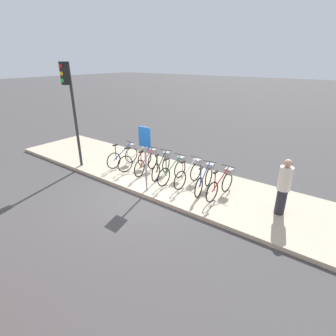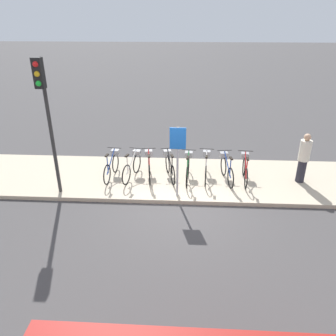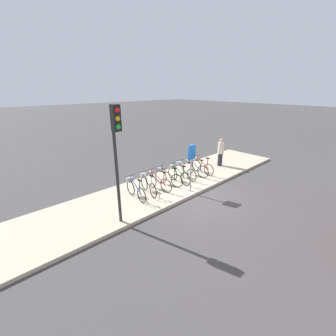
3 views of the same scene
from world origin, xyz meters
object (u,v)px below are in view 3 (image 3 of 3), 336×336
object	(u,v)px
parked_bicycle_3	(167,176)
parked_bicycle_6	(194,168)
parked_bicycle_2	(157,180)
traffic_light	(116,142)
parked_bicycle_0	(135,188)
sign_post	(191,160)
parked_bicycle_1	(147,184)
parked_bicycle_7	(201,165)
parked_bicycle_5	(184,170)
pedestrian	(221,152)
parked_bicycle_4	(177,174)

from	to	relation	value
parked_bicycle_3	parked_bicycle_6	distance (m)	1.79
parked_bicycle_2	traffic_light	world-z (taller)	traffic_light
parked_bicycle_2	traffic_light	distance (m)	3.63
parked_bicycle_0	parked_bicycle_6	distance (m)	3.62
parked_bicycle_0	sign_post	xyz separation A→B (m)	(2.12, -1.14, 0.99)
parked_bicycle_1	parked_bicycle_7	bearing A→B (deg)	-0.68
parked_bicycle_1	sign_post	distance (m)	2.10
parked_bicycle_0	parked_bicycle_5	size ratio (longest dim) A/B	1.00
pedestrian	traffic_light	distance (m)	7.62
parked_bicycle_0	traffic_light	world-z (taller)	traffic_light
parked_bicycle_6	parked_bicycle_4	bearing A→B (deg)	-178.96
parked_bicycle_6	traffic_light	distance (m)	5.60
parked_bicycle_1	parked_bicycle_7	xyz separation A→B (m)	(3.53, -0.04, 0.00)
parked_bicycle_1	traffic_light	world-z (taller)	traffic_light
parked_bicycle_4	parked_bicycle_6	distance (m)	1.20
parked_bicycle_6	parked_bicycle_3	bearing A→B (deg)	177.40
traffic_light	pedestrian	bearing A→B (deg)	9.11
parked_bicycle_7	traffic_light	size ratio (longest dim) A/B	0.39
parked_bicycle_0	parked_bicycle_6	size ratio (longest dim) A/B	1.01
parked_bicycle_5	parked_bicycle_3	bearing A→B (deg)	-179.40
pedestrian	sign_post	bearing A→B (deg)	-163.61
parked_bicycle_4	parked_bicycle_2	bearing A→B (deg)	177.27
parked_bicycle_0	sign_post	size ratio (longest dim) A/B	0.73
pedestrian	parked_bicycle_0	bearing A→B (deg)	179.84
parked_bicycle_4	sign_post	xyz separation A→B (m)	(-0.30, -1.09, 0.99)
parked_bicycle_2	sign_post	world-z (taller)	sign_post
parked_bicycle_1	parked_bicycle_4	xyz separation A→B (m)	(1.75, -0.05, 0.00)
parked_bicycle_0	parked_bicycle_1	distance (m)	0.67
parked_bicycle_4	sign_post	bearing A→B (deg)	-105.34
parked_bicycle_6	parked_bicycle_7	distance (m)	0.58
parked_bicycle_1	parked_bicycle_0	bearing A→B (deg)	-179.18
traffic_light	parked_bicycle_0	bearing A→B (deg)	41.30
parked_bicycle_2	sign_post	distance (m)	1.78
parked_bicycle_2	pedestrian	world-z (taller)	pedestrian
parked_bicycle_0	traffic_light	bearing A→B (deg)	-138.70
parked_bicycle_5	parked_bicycle_2	bearing A→B (deg)	-178.21
parked_bicycle_1	pedestrian	size ratio (longest dim) A/B	0.94
sign_post	traffic_light	bearing A→B (deg)	-179.24
parked_bicycle_3	parked_bicycle_4	xyz separation A→B (m)	(0.59, -0.10, 0.00)
parked_bicycle_2	parked_bicycle_6	distance (m)	2.44
parked_bicycle_6	parked_bicycle_5	bearing A→B (deg)	171.55
parked_bicycle_7	parked_bicycle_0	bearing A→B (deg)	179.56
parked_bicycle_0	parked_bicycle_3	size ratio (longest dim) A/B	1.02
parked_bicycle_6	parked_bicycle_7	size ratio (longest dim) A/B	0.99
parked_bicycle_1	parked_bicycle_2	xyz separation A→B (m)	(0.52, 0.01, 0.00)
parked_bicycle_5	traffic_light	xyz separation A→B (m)	(-4.34, -1.26, 2.32)
traffic_light	sign_post	size ratio (longest dim) A/B	1.85
parked_bicycle_4	parked_bicycle_7	bearing A→B (deg)	0.37
parked_bicycle_3	parked_bicycle_5	distance (m)	1.16
parked_bicycle_5	pedestrian	xyz separation A→B (m)	(2.94, -0.09, 0.40)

